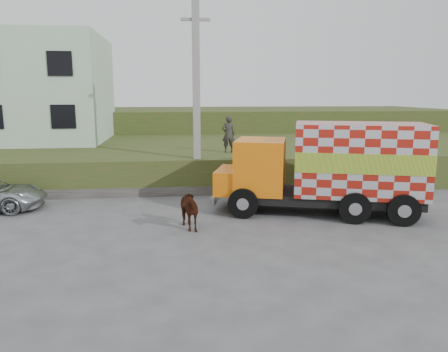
{
  "coord_description": "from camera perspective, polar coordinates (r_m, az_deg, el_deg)",
  "views": [
    {
      "loc": [
        -1.94,
        -13.96,
        4.25
      ],
      "look_at": [
        -0.19,
        1.49,
        1.3
      ],
      "focal_mm": 35.0,
      "sensor_mm": 36.0,
      "label": 1
    }
  ],
  "objects": [
    {
      "name": "cargo_truck",
      "position": [
        15.86,
        13.68,
        1.07
      ],
      "size": [
        7.62,
        4.25,
        3.24
      ],
      "rotation": [
        0.0,
        0.0,
        -0.29
      ],
      "color": "black",
      "rests_on": "ground"
    },
    {
      "name": "utility_pole",
      "position": [
        18.59,
        -3.62,
        10.18
      ],
      "size": [
        1.2,
        0.3,
        8.0
      ],
      "color": "gray",
      "rests_on": "ground"
    },
    {
      "name": "embankment",
      "position": [
        24.3,
        -1.82,
        2.45
      ],
      "size": [
        40.0,
        12.0,
        1.5
      ],
      "primitive_type": "cube",
      "color": "#264617",
      "rests_on": "ground"
    },
    {
      "name": "pedestrian",
      "position": [
        20.63,
        0.58,
        5.48
      ],
      "size": [
        0.64,
        0.43,
        1.71
      ],
      "primitive_type": "imported",
      "rotation": [
        0.0,
        0.0,
        3.18
      ],
      "color": "#2C2A27",
      "rests_on": "embankment"
    },
    {
      "name": "embankment_far",
      "position": [
        36.12,
        -3.4,
        6.36
      ],
      "size": [
        40.0,
        12.0,
        3.0
      ],
      "primitive_type": "cube",
      "color": "#264617",
      "rests_on": "ground"
    },
    {
      "name": "retaining_strip",
      "position": [
        18.61,
        -6.5,
        -1.9
      ],
      "size": [
        16.0,
        0.5,
        0.4
      ],
      "primitive_type": "cube",
      "color": "#595651",
      "rests_on": "ground"
    },
    {
      "name": "building",
      "position": [
        28.44,
        -25.48,
        10.22
      ],
      "size": [
        10.0,
        8.0,
        6.0
      ],
      "primitive_type": "cube",
      "color": "#ABC4A8",
      "rests_on": "embankment"
    },
    {
      "name": "ground",
      "position": [
        14.73,
        1.39,
        -6.04
      ],
      "size": [
        120.0,
        120.0,
        0.0
      ],
      "primitive_type": "plane",
      "color": "#474749",
      "rests_on": "ground"
    },
    {
      "name": "cow",
      "position": [
        13.92,
        -5.05,
        -4.28
      ],
      "size": [
        1.11,
        1.68,
        1.3
      ],
      "primitive_type": "imported",
      "rotation": [
        0.0,
        0.0,
        0.29
      ],
      "color": "#34180D",
      "rests_on": "ground"
    }
  ]
}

